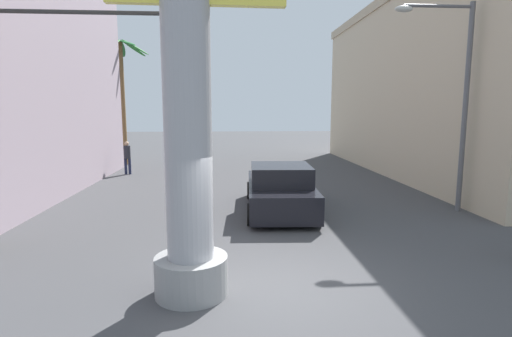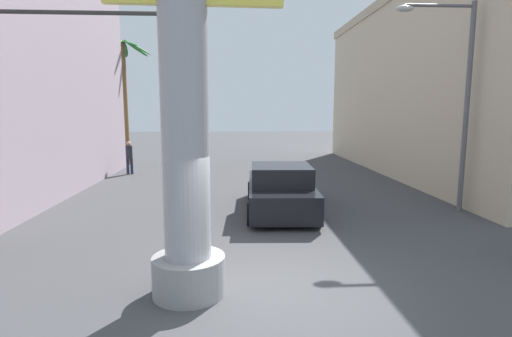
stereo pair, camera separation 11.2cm
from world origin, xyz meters
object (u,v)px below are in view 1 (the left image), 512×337
street_lamp (454,86)px  palm_tree_far_left (121,87)px  pedestrian_far_left (127,155)px  car_lead (280,190)px  neon_sign_pole (186,22)px  traffic_light_mast (50,78)px

street_lamp → palm_tree_far_left: size_ratio=0.89×
pedestrian_far_left → car_lead: bearing=-49.7°
neon_sign_pole → palm_tree_far_left: neon_sign_pole is taller
pedestrian_far_left → street_lamp: bearing=-34.5°
palm_tree_far_left → car_lead: bearing=-56.2°
neon_sign_pole → traffic_light_mast: bearing=138.8°
traffic_light_mast → car_lead: bearing=25.6°
pedestrian_far_left → traffic_light_mast: bearing=-84.6°
neon_sign_pole → car_lead: 7.47m
street_lamp → car_lead: size_ratio=1.31×
car_lead → pedestrian_far_left: pedestrian_far_left is taller
street_lamp → palm_tree_far_left: 18.17m
car_lead → palm_tree_far_left: 14.82m
neon_sign_pole → pedestrian_far_left: size_ratio=6.13×
car_lead → palm_tree_far_left: palm_tree_far_left is taller
street_lamp → traffic_light_mast: 11.57m
traffic_light_mast → pedestrian_far_left: size_ratio=3.31×
car_lead → neon_sign_pole: bearing=-111.8°
palm_tree_far_left → neon_sign_pole: bearing=-72.4°
palm_tree_far_left → pedestrian_far_left: size_ratio=4.38×
traffic_light_mast → palm_tree_far_left: bearing=98.2°
street_lamp → palm_tree_far_left: (-13.43, 12.23, 0.59)m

